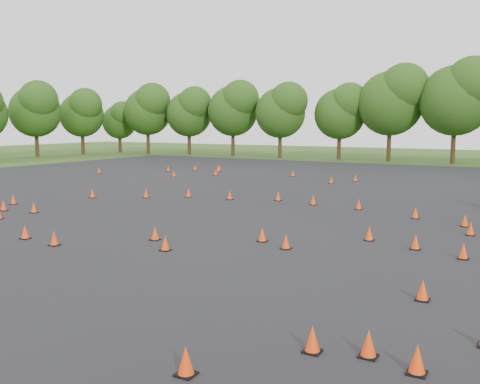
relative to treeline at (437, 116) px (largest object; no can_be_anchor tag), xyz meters
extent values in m
plane|color=#2D5119|center=(-2.02, -35.30, -4.51)|extent=(140.00, 140.00, 0.00)
plane|color=black|center=(-2.02, -29.30, -4.51)|extent=(62.00, 62.00, 0.00)
cone|color=#FF420A|center=(-1.16, -25.72, -4.28)|extent=(0.26, 0.26, 0.45)
cone|color=#FF420A|center=(-2.85, -35.61, -4.28)|extent=(0.26, 0.26, 0.45)
cone|color=#FF420A|center=(-12.56, -34.18, -4.28)|extent=(0.26, 0.26, 0.45)
cone|color=#FF420A|center=(-1.64, -36.62, -4.28)|extent=(0.26, 0.26, 0.45)
cone|color=#FF420A|center=(6.79, -41.18, -4.28)|extent=(0.26, 0.26, 0.45)
cone|color=#FF420A|center=(5.02, -32.66, -4.28)|extent=(0.26, 0.26, 0.45)
cone|color=#FF420A|center=(-6.80, -37.63, -4.28)|extent=(0.26, 0.26, 0.45)
cone|color=#FF420A|center=(-7.89, -26.51, -4.28)|extent=(0.26, 0.26, 0.45)
cone|color=#FF420A|center=(5.87, -27.92, -4.28)|extent=(0.26, 0.26, 0.45)
cone|color=#FF420A|center=(6.25, -29.54, -4.28)|extent=(0.26, 0.26, 0.45)
cone|color=#FF420A|center=(-16.61, -13.16, -4.28)|extent=(0.26, 0.26, 0.45)
cone|color=#FF420A|center=(-5.16, -37.83, -4.28)|extent=(0.26, 0.26, 0.45)
cone|color=#FF420A|center=(-10.90, -33.91, -4.28)|extent=(0.26, 0.26, 0.45)
cone|color=#FF420A|center=(-3.21, -25.31, -4.28)|extent=(0.26, 0.26, 0.45)
cone|color=#FF420A|center=(1.50, -34.59, -4.28)|extent=(0.26, 0.26, 0.45)
cone|color=#FF420A|center=(-7.57, -13.74, -4.28)|extent=(0.26, 0.26, 0.45)
cone|color=#FF420A|center=(3.67, -43.01, -4.28)|extent=(0.26, 0.26, 0.45)
cone|color=#FF420A|center=(-21.52, -19.10, -4.28)|extent=(0.26, 0.26, 0.45)
cone|color=#FF420A|center=(-3.56, -16.64, -4.28)|extent=(0.26, 0.26, 0.45)
cone|color=#FF420A|center=(3.88, -27.11, -4.28)|extent=(0.26, 0.26, 0.45)
cone|color=#FF420A|center=(0.38, -34.02, -4.28)|extent=(0.26, 0.26, 0.45)
cone|color=#FF420A|center=(5.96, -40.96, -4.28)|extent=(0.26, 0.26, 0.45)
cone|color=#FF420A|center=(-2.58, -14.65, -4.28)|extent=(0.26, 0.26, 0.45)
cone|color=#FF420A|center=(-14.98, -18.26, -4.28)|extent=(0.26, 0.26, 0.45)
cone|color=#FF420A|center=(6.17, -37.52, -4.28)|extent=(0.26, 0.26, 0.45)
cone|color=#FF420A|center=(-5.55, -26.17, -4.28)|extent=(0.26, 0.26, 0.45)
cone|color=#FF420A|center=(-14.77, -12.34, -4.28)|extent=(0.26, 0.26, 0.45)
cone|color=#FF420A|center=(6.47, -33.18, -4.28)|extent=(0.26, 0.26, 0.45)
cone|color=#FF420A|center=(-12.91, -15.84, -4.28)|extent=(0.26, 0.26, 0.45)
cone|color=#FF420A|center=(-12.12, -29.20, -4.28)|extent=(0.26, 0.26, 0.45)
cone|color=#FF420A|center=(1.16, -26.01, -4.28)|extent=(0.26, 0.26, 0.45)
cone|color=#FF420A|center=(-18.03, -14.93, -4.28)|extent=(0.26, 0.26, 0.45)
cone|color=#FF420A|center=(-14.36, -13.21, -4.28)|extent=(0.26, 0.26, 0.45)
cone|color=#FF420A|center=(-9.68, -27.81, -4.28)|extent=(0.26, 0.26, 0.45)
cone|color=#FF420A|center=(3.41, -32.11, -4.28)|extent=(0.26, 0.26, 0.45)
cone|color=#FF420A|center=(-13.78, -32.74, -4.28)|extent=(0.26, 0.26, 0.45)
cone|color=#FF420A|center=(5.07, -41.24, -4.28)|extent=(0.26, 0.26, 0.45)
camera|label=1|loc=(8.31, -49.45, -0.60)|focal=40.00mm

